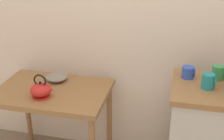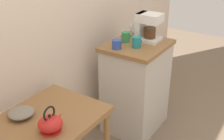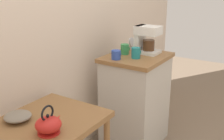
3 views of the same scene
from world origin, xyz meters
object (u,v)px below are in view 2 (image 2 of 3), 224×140
at_px(mug_blue, 117,44).
at_px(table_clock, 133,29).
at_px(teakettle, 51,123).
at_px(mug_tall_green, 126,37).
at_px(coffee_maker, 147,26).
at_px(bowl_stoneware, 21,113).
at_px(mug_dark_teal, 137,42).

relative_size(mug_blue, table_clock, 0.78).
height_order(teakettle, mug_tall_green, mug_tall_green).
bearing_deg(coffee_maker, bowl_stoneware, 170.50).
relative_size(mug_blue, mug_dark_teal, 0.92).
xyz_separation_m(coffee_maker, mug_tall_green, (-0.15, 0.14, -0.09)).
distance_m(bowl_stoneware, mug_tall_green, 1.22).
xyz_separation_m(coffee_maker, mug_blue, (-0.34, 0.12, -0.10)).
xyz_separation_m(mug_dark_teal, table_clock, (0.30, 0.20, 0.00)).
bearing_deg(mug_blue, mug_tall_green, 6.75).
bearing_deg(teakettle, table_clock, 9.41).
bearing_deg(mug_blue, table_clock, 9.62).
relative_size(bowl_stoneware, mug_dark_teal, 1.75).
relative_size(teakettle, coffee_maker, 0.72).
xyz_separation_m(coffee_maker, table_clock, (0.08, 0.19, -0.09)).
relative_size(mug_dark_teal, mug_tall_green, 1.02).
bearing_deg(mug_tall_green, mug_dark_teal, -114.91).
bearing_deg(bowl_stoneware, coffee_maker, -9.50).
bearing_deg(coffee_maker, teakettle, -178.00).
bearing_deg(bowl_stoneware, mug_dark_teal, -11.87).
xyz_separation_m(teakettle, coffee_maker, (1.35, 0.05, 0.27)).
bearing_deg(mug_dark_teal, bowl_stoneware, 168.13).
bearing_deg(table_clock, teakettle, -170.59).
xyz_separation_m(mug_tall_green, table_clock, (0.23, 0.05, 0.00)).
relative_size(teakettle, table_clock, 1.63).
distance_m(coffee_maker, mug_blue, 0.37).
distance_m(teakettle, mug_tall_green, 1.23).
bearing_deg(table_clock, coffee_maker, -113.17).
xyz_separation_m(bowl_stoneware, coffee_maker, (1.35, -0.23, 0.29)).
xyz_separation_m(bowl_stoneware, mug_tall_green, (1.20, -0.08, 0.20)).
xyz_separation_m(teakettle, mug_tall_green, (1.20, 0.19, 0.17)).
height_order(coffee_maker, table_clock, coffee_maker).
bearing_deg(bowl_stoneware, mug_blue, -6.03).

